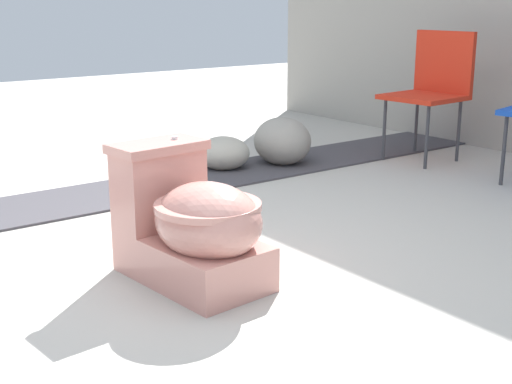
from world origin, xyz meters
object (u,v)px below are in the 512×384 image
boulder_near (223,153)px  folding_chair_left (434,82)px  boulder_far (282,141)px  toilet (192,225)px

boulder_near → folding_chair_left: bearing=66.3°
folding_chair_left → boulder_near: (-0.56, -1.28, -0.41)m
folding_chair_left → boulder_far: size_ratio=2.07×
toilet → boulder_near: toilet is taller
toilet → boulder_near: bearing=137.3°
toilet → boulder_near: (-1.44, 1.12, -0.12)m
boulder_far → boulder_near: bearing=-106.4°
toilet → boulder_far: (-1.33, 1.50, -0.07)m
folding_chair_left → boulder_near: bearing=-27.3°
folding_chair_left → boulder_far: bearing=-30.2°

